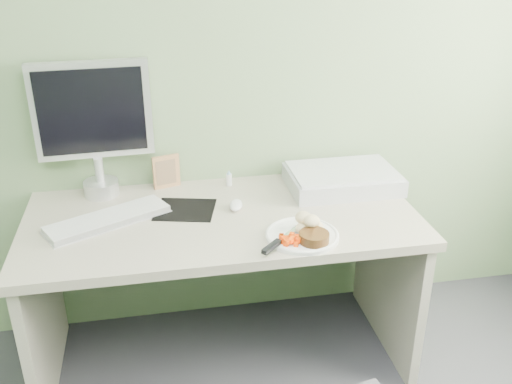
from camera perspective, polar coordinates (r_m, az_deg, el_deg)
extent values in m
plane|color=#678059|center=(2.49, -4.95, 14.48)|extent=(3.50, 0.00, 3.50)
cube|color=#AFA393|center=(2.34, -3.40, -2.78)|extent=(1.60, 0.75, 0.04)
cube|color=#A9A290|center=(2.58, -20.53, -11.28)|extent=(0.04, 0.70, 0.69)
cube|color=#A9A290|center=(2.72, 13.07, -8.16)|extent=(0.04, 0.70, 0.69)
cylinder|color=white|center=(2.18, 4.64, -4.36)|extent=(0.28, 0.28, 0.01)
cylinder|color=black|center=(2.12, 5.82, -4.53)|extent=(0.12, 0.12, 0.04)
ellipsoid|color=tan|center=(2.18, 5.36, -3.15)|extent=(0.13, 0.10, 0.07)
cube|color=#FF4305|center=(2.10, 3.43, -4.61)|extent=(0.08, 0.08, 0.04)
cube|color=silver|center=(2.16, 3.52, -4.07)|extent=(0.12, 0.12, 0.01)
cube|color=black|center=(2.06, 1.56, -5.49)|extent=(0.09, 0.09, 0.02)
cube|color=black|center=(2.39, -7.10, -1.76)|extent=(0.28, 0.26, 0.00)
cube|color=white|center=(2.34, -14.57, -2.59)|extent=(0.50, 0.35, 0.02)
ellipsoid|color=white|center=(2.38, -2.01, -1.32)|extent=(0.07, 0.11, 0.03)
cube|color=#A9834F|center=(2.58, -8.96, 2.03)|extent=(0.12, 0.05, 0.15)
cylinder|color=white|center=(2.59, -2.72, 1.23)|extent=(0.03, 0.03, 0.06)
cone|color=#7CAFC7|center=(2.58, -2.73, 2.00)|extent=(0.02, 0.02, 0.02)
cube|color=#B5B7BD|center=(2.59, 8.63, 1.23)|extent=(0.49, 0.33, 0.08)
cylinder|color=silver|center=(2.59, -15.20, 0.40)|extent=(0.15, 0.15, 0.06)
cylinder|color=silver|center=(2.55, -15.42, 2.16)|extent=(0.04, 0.04, 0.11)
cube|color=silver|center=(2.49, -16.06, 7.88)|extent=(0.49, 0.07, 0.41)
cube|color=black|center=(2.47, -16.10, 7.71)|extent=(0.43, 0.03, 0.36)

